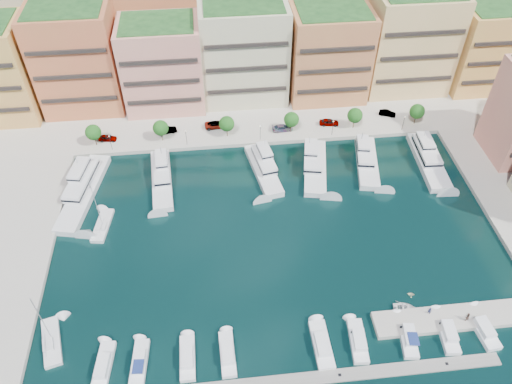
% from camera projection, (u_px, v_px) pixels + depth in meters
% --- Properties ---
extents(ground, '(400.00, 400.00, 0.00)m').
position_uv_depth(ground, '(277.00, 238.00, 101.77)').
color(ground, black).
rests_on(ground, ground).
extents(north_quay, '(220.00, 64.00, 2.00)m').
position_uv_depth(north_quay, '(248.00, 77.00, 145.74)').
color(north_quay, '#9E998E').
rests_on(north_quay, ground).
extents(hillside, '(240.00, 40.00, 58.00)m').
position_uv_depth(hillside, '(235.00, 6.00, 179.78)').
color(hillside, '#1B3817').
rests_on(hillside, ground).
extents(south_pontoon, '(72.00, 2.20, 0.35)m').
position_uv_depth(south_pontoon, '(285.00, 382.00, 80.27)').
color(south_pontoon, gray).
rests_on(south_pontoon, ground).
extents(finger_pier, '(32.00, 5.00, 2.00)m').
position_uv_depth(finger_pier, '(462.00, 319.00, 88.47)').
color(finger_pier, '#9E998E').
rests_on(finger_pier, ground).
extents(apartment_1, '(20.00, 16.50, 26.80)m').
position_uv_depth(apartment_1, '(77.00, 58.00, 125.24)').
color(apartment_1, '#B46C3C').
rests_on(apartment_1, north_quay).
extents(apartment_2, '(20.00, 15.50, 22.80)m').
position_uv_depth(apartment_2, '(162.00, 65.00, 126.83)').
color(apartment_2, tan).
rests_on(apartment_2, north_quay).
extents(apartment_3, '(22.00, 16.50, 25.80)m').
position_uv_depth(apartment_3, '(244.00, 51.00, 128.81)').
color(apartment_3, beige).
rests_on(apartment_3, north_quay).
extents(apartment_4, '(20.00, 15.50, 23.80)m').
position_uv_depth(apartment_4, '(329.00, 54.00, 129.77)').
color(apartment_4, '#C38049').
rests_on(apartment_4, north_quay).
extents(apartment_5, '(22.00, 16.50, 26.80)m').
position_uv_depth(apartment_5, '(409.00, 40.00, 131.82)').
color(apartment_5, '#E3B778').
rests_on(apartment_5, north_quay).
extents(apartment_6, '(20.00, 15.50, 22.80)m').
position_uv_depth(apartment_6, '(490.00, 47.00, 133.49)').
color(apartment_6, '#C78049').
rests_on(apartment_6, north_quay).
extents(backblock_0, '(26.00, 18.00, 30.00)m').
position_uv_depth(backblock_0, '(47.00, 15.00, 138.83)').
color(backblock_0, beige).
rests_on(backblock_0, north_quay).
extents(backblock_1, '(26.00, 18.00, 30.00)m').
position_uv_depth(backblock_1, '(156.00, 10.00, 141.12)').
color(backblock_1, '#C38049').
rests_on(backblock_1, north_quay).
extents(backblock_2, '(26.00, 18.00, 30.00)m').
position_uv_depth(backblock_2, '(261.00, 5.00, 143.42)').
color(backblock_2, '#E3B778').
rests_on(backblock_2, north_quay).
extents(backblock_3, '(26.00, 18.00, 30.00)m').
position_uv_depth(backblock_3, '(363.00, 0.00, 145.71)').
color(backblock_3, '#C78049').
rests_on(backblock_3, north_quay).
extents(tree_0, '(3.80, 3.80, 5.65)m').
position_uv_depth(tree_0, '(93.00, 132.00, 119.14)').
color(tree_0, '#473323').
rests_on(tree_0, north_quay).
extents(tree_1, '(3.80, 3.80, 5.65)m').
position_uv_depth(tree_1, '(161.00, 128.00, 120.37)').
color(tree_1, '#473323').
rests_on(tree_1, north_quay).
extents(tree_2, '(3.80, 3.80, 5.65)m').
position_uv_depth(tree_2, '(227.00, 124.00, 121.59)').
color(tree_2, '#473323').
rests_on(tree_2, north_quay).
extents(tree_3, '(3.80, 3.80, 5.65)m').
position_uv_depth(tree_3, '(291.00, 120.00, 122.82)').
color(tree_3, '#473323').
rests_on(tree_3, north_quay).
extents(tree_4, '(3.80, 3.80, 5.65)m').
position_uv_depth(tree_4, '(355.00, 115.00, 124.04)').
color(tree_4, '#473323').
rests_on(tree_4, north_quay).
extents(tree_5, '(3.80, 3.80, 5.65)m').
position_uv_depth(tree_5, '(417.00, 111.00, 125.26)').
color(tree_5, '#473323').
rests_on(tree_5, north_quay).
extents(lamppost_0, '(0.30, 0.30, 4.20)m').
position_uv_depth(lamppost_0, '(110.00, 140.00, 118.46)').
color(lamppost_0, black).
rests_on(lamppost_0, north_quay).
extents(lamppost_1, '(0.30, 0.30, 4.20)m').
position_uv_depth(lamppost_1, '(186.00, 135.00, 119.84)').
color(lamppost_1, black).
rests_on(lamppost_1, north_quay).
extents(lamppost_2, '(0.30, 0.30, 4.20)m').
position_uv_depth(lamppost_2, '(260.00, 130.00, 121.22)').
color(lamppost_2, black).
rests_on(lamppost_2, north_quay).
extents(lamppost_3, '(0.30, 0.30, 4.20)m').
position_uv_depth(lamppost_3, '(333.00, 126.00, 122.59)').
color(lamppost_3, black).
rests_on(lamppost_3, north_quay).
extents(lamppost_4, '(0.30, 0.30, 4.20)m').
position_uv_depth(lamppost_4, '(404.00, 121.00, 123.97)').
color(lamppost_4, black).
rests_on(lamppost_4, north_quay).
extents(yacht_0, '(9.58, 24.62, 7.30)m').
position_uv_depth(yacht_0, '(84.00, 188.00, 110.52)').
color(yacht_0, silver).
rests_on(yacht_0, ground).
extents(yacht_1, '(5.62, 19.68, 7.30)m').
position_uv_depth(yacht_1, '(162.00, 177.00, 113.40)').
color(yacht_1, silver).
rests_on(yacht_1, ground).
extents(yacht_3, '(7.46, 18.29, 7.30)m').
position_uv_depth(yacht_3, '(263.00, 167.00, 115.67)').
color(yacht_3, silver).
rests_on(yacht_3, ground).
extents(yacht_4, '(8.38, 19.28, 7.30)m').
position_uv_depth(yacht_4, '(315.00, 165.00, 116.36)').
color(yacht_4, silver).
rests_on(yacht_4, ground).
extents(yacht_5, '(7.73, 18.29, 7.30)m').
position_uv_depth(yacht_5, '(366.00, 159.00, 117.56)').
color(yacht_5, silver).
rests_on(yacht_5, ground).
extents(yacht_6, '(6.08, 20.25, 7.30)m').
position_uv_depth(yacht_6, '(428.00, 158.00, 117.95)').
color(yacht_6, silver).
rests_on(yacht_6, ground).
extents(cruiser_0, '(3.39, 8.93, 2.55)m').
position_uv_depth(cruiser_0, '(103.00, 367.00, 81.48)').
color(cruiser_0, white).
rests_on(cruiser_0, ground).
extents(cruiser_1, '(3.08, 8.35, 2.66)m').
position_uv_depth(cruiser_1, '(139.00, 363.00, 81.91)').
color(cruiser_1, white).
rests_on(cruiser_1, ground).
extents(cruiser_2, '(2.54, 8.01, 2.55)m').
position_uv_depth(cruiser_2, '(187.00, 358.00, 82.54)').
color(cruiser_2, white).
rests_on(cruiser_2, ground).
extents(cruiser_3, '(2.63, 8.18, 2.55)m').
position_uv_depth(cruiser_3, '(227.00, 354.00, 83.05)').
color(cruiser_3, white).
rests_on(cruiser_3, ground).
extents(cruiser_5, '(2.97, 8.98, 2.55)m').
position_uv_depth(cruiser_5, '(322.00, 345.00, 84.26)').
color(cruiser_5, white).
rests_on(cruiser_5, ground).
extents(cruiser_6, '(3.24, 8.38, 2.55)m').
position_uv_depth(cruiser_6, '(358.00, 341.00, 84.75)').
color(cruiser_6, white).
rests_on(cruiser_6, ground).
extents(cruiser_7, '(3.57, 8.54, 2.66)m').
position_uv_depth(cruiser_7, '(408.00, 336.00, 85.38)').
color(cruiser_7, white).
rests_on(cruiser_7, ground).
extents(cruiser_8, '(3.32, 8.51, 2.55)m').
position_uv_depth(cruiser_8, '(447.00, 332.00, 85.95)').
color(cruiser_8, white).
rests_on(cruiser_8, ground).
extents(cruiser_9, '(3.51, 8.47, 2.55)m').
position_uv_depth(cruiser_9, '(483.00, 329.00, 86.44)').
color(cruiser_9, white).
rests_on(cruiser_9, ground).
extents(sailboat_0, '(5.07, 9.84, 13.20)m').
position_uv_depth(sailboat_0, '(52.00, 342.00, 84.86)').
color(sailboat_0, silver).
rests_on(sailboat_0, ground).
extents(sailboat_2, '(4.08, 9.37, 13.20)m').
position_uv_depth(sailboat_2, '(103.00, 226.00, 103.73)').
color(sailboat_2, silver).
rests_on(sailboat_2, ground).
extents(tender_1, '(1.70, 1.57, 0.75)m').
position_uv_depth(tender_1, '(411.00, 294.00, 91.73)').
color(tender_1, beige).
rests_on(tender_1, ground).
extents(tender_0, '(4.60, 3.69, 0.85)m').
position_uv_depth(tender_0, '(404.00, 307.00, 89.63)').
color(tender_0, white).
rests_on(tender_0, ground).
extents(car_0, '(4.66, 2.42, 1.52)m').
position_uv_depth(car_0, '(107.00, 138.00, 122.43)').
color(car_0, gray).
rests_on(car_0, north_quay).
extents(car_1, '(5.12, 2.60, 1.61)m').
position_uv_depth(car_1, '(167.00, 130.00, 124.57)').
color(car_1, gray).
rests_on(car_1, north_quay).
extents(car_2, '(5.97, 3.17, 1.60)m').
position_uv_depth(car_2, '(216.00, 124.00, 126.24)').
color(car_2, gray).
rests_on(car_2, north_quay).
extents(car_3, '(5.48, 2.67, 1.54)m').
position_uv_depth(car_3, '(283.00, 128.00, 125.30)').
color(car_3, gray).
rests_on(car_3, north_quay).
extents(car_4, '(5.16, 2.66, 1.68)m').
position_uv_depth(car_4, '(329.00, 122.00, 126.91)').
color(car_4, gray).
rests_on(car_4, north_quay).
extents(car_5, '(4.56, 3.09, 1.42)m').
position_uv_depth(car_5, '(387.00, 113.00, 129.85)').
color(car_5, gray).
rests_on(car_5, north_quay).
extents(person_0, '(0.73, 0.71, 1.69)m').
position_uv_depth(person_0, '(430.00, 311.00, 87.52)').
color(person_0, '#272C4E').
rests_on(person_0, finger_pier).
extents(person_1, '(1.01, 0.82, 1.96)m').
position_uv_depth(person_1, '(467.00, 317.00, 86.51)').
color(person_1, brown).
rests_on(person_1, finger_pier).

